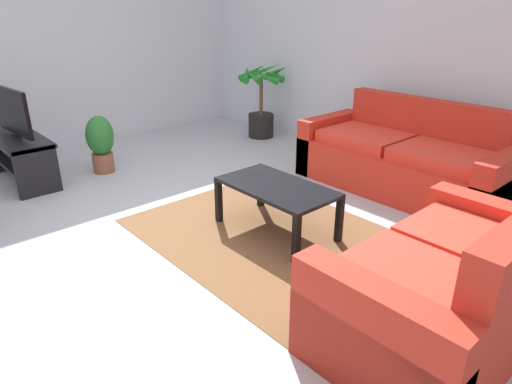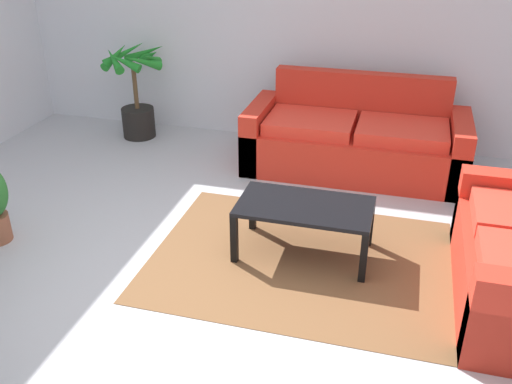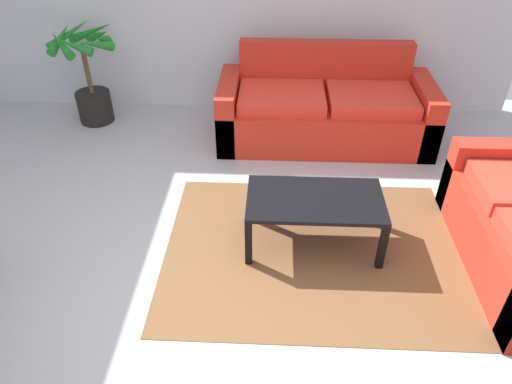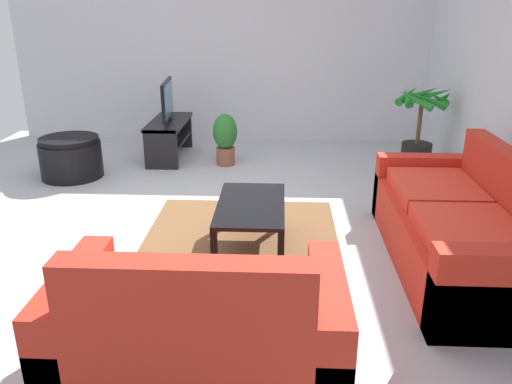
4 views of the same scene
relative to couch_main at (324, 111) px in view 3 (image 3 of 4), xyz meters
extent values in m
plane|color=#B2B2B7|center=(-0.90, -2.28, -0.30)|extent=(6.60, 6.60, 0.00)
cube|color=red|center=(0.00, -0.03, -0.09)|extent=(2.11, 0.90, 0.42)
cube|color=red|center=(0.00, 0.34, 0.36)|extent=(1.75, 0.16, 0.48)
cube|color=red|center=(-0.96, -0.03, 0.01)|extent=(0.18, 0.90, 0.62)
cube|color=red|center=(0.96, -0.03, 0.01)|extent=(0.18, 0.90, 0.62)
cube|color=red|center=(-0.44, -0.08, 0.18)|extent=(0.83, 0.66, 0.12)
cube|color=red|center=(0.44, -0.08, 0.18)|extent=(0.83, 0.66, 0.12)
cube|color=red|center=(1.35, -1.13, 0.01)|extent=(0.90, 0.18, 0.62)
cube|color=black|center=(-0.19, -1.63, 0.10)|extent=(0.99, 0.55, 0.03)
cube|color=black|center=(-0.66, -1.88, -0.11)|extent=(0.05, 0.05, 0.39)
cube|color=black|center=(0.28, -1.88, -0.11)|extent=(0.05, 0.05, 0.39)
cube|color=black|center=(-0.66, -1.38, -0.11)|extent=(0.05, 0.05, 0.39)
cube|color=black|center=(0.28, -1.38, -0.11)|extent=(0.05, 0.05, 0.39)
cube|color=brown|center=(-0.19, -1.73, -0.30)|extent=(2.20, 1.70, 0.01)
cylinder|color=black|center=(-2.47, 0.27, -0.13)|extent=(0.36, 0.36, 0.34)
cylinder|color=brown|center=(-2.47, 0.27, 0.29)|extent=(0.05, 0.05, 0.52)
cone|color=#1E8326|center=(-2.25, 0.29, 0.60)|extent=(0.15, 0.44, 0.25)
cone|color=#1E8326|center=(-2.33, 0.42, 0.60)|extent=(0.38, 0.35, 0.24)
cone|color=#1E8326|center=(-2.44, 0.52, 0.60)|extent=(0.52, 0.15, 0.28)
cone|color=#1E8326|center=(-2.65, 0.44, 0.60)|extent=(0.42, 0.44, 0.28)
cone|color=#1E8326|center=(-2.69, 0.30, 0.60)|extent=(0.16, 0.46, 0.25)
cone|color=#1E8326|center=(-2.61, 0.13, 0.60)|extent=(0.36, 0.36, 0.24)
cone|color=#1E8326|center=(-2.47, 0.09, 0.60)|extent=(0.37, 0.10, 0.22)
cone|color=#1E8326|center=(-2.29, 0.14, 0.60)|extent=(0.33, 0.42, 0.25)
camera|label=1|loc=(2.25, -4.03, 1.48)|focal=31.43mm
camera|label=2|loc=(0.43, -5.24, 2.08)|focal=39.68mm
camera|label=3|loc=(-0.49, -4.34, 2.14)|focal=32.98mm
camera|label=4|loc=(3.71, -1.40, 1.67)|focal=36.17mm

